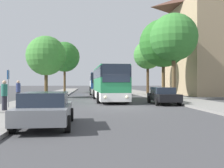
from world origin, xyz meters
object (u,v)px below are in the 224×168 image
at_px(tree_left_near, 46,56).
at_px(tree_left_far, 65,57).
at_px(pedestrian_waiting_far, 18,91).
at_px(parked_car_left_curb, 45,109).
at_px(bus_rear, 97,83).
at_px(tree_right_mid, 174,37).
at_px(bus_front, 109,83).
at_px(bus_middle, 99,83).
at_px(bus_stop_sign, 8,84).
at_px(tree_right_near, 163,43).
at_px(tree_right_far, 148,55).
at_px(pedestrian_waiting_near, 4,95).
at_px(parked_car_right_near, 163,95).

xyz_separation_m(tree_left_near, tree_left_far, (0.85, 15.63, 1.42)).
bearing_deg(pedestrian_waiting_far, tree_left_near, 108.86).
height_order(parked_car_left_curb, tree_left_far, tree_left_far).
bearing_deg(bus_rear, tree_right_mid, -77.53).
height_order(bus_front, bus_rear, bus_rear).
height_order(bus_middle, tree_left_near, tree_left_near).
distance_m(bus_middle, bus_stop_sign, 24.01).
distance_m(bus_front, bus_stop_sign, 10.76).
distance_m(tree_right_near, tree_right_mid, 5.63).
xyz_separation_m(bus_front, bus_stop_sign, (-7.40, -7.81, -0.05)).
bearing_deg(tree_left_near, pedestrian_waiting_far, -94.94).
xyz_separation_m(tree_left_far, tree_right_far, (13.31, -7.93, -0.37)).
xyz_separation_m(pedestrian_waiting_near, pedestrian_waiting_far, (-0.79, 6.22, 0.03)).
distance_m(tree_left_near, tree_right_far, 16.15).
xyz_separation_m(bus_front, bus_middle, (-0.31, 15.13, -0.04)).
bearing_deg(tree_right_far, bus_front, -117.65).
bearing_deg(tree_right_near, tree_right_mid, -95.85).
relative_size(bus_front, parked_car_left_curb, 2.53).
relative_size(tree_right_mid, tree_right_far, 1.08).
bearing_deg(pedestrian_waiting_near, tree_right_mid, -92.25).
height_order(bus_front, bus_middle, bus_front).
bearing_deg(bus_front, parked_car_left_curb, -105.76).
relative_size(tree_right_near, tree_right_mid, 1.09).
distance_m(parked_car_right_near, pedestrian_waiting_far, 12.08).
distance_m(bus_rear, pedestrian_waiting_near, 39.19).
height_order(pedestrian_waiting_near, tree_left_far, tree_left_far).
relative_size(bus_front, pedestrian_waiting_far, 6.03).
bearing_deg(pedestrian_waiting_far, bus_rear, 100.42).
xyz_separation_m(bus_middle, bus_stop_sign, (-7.09, -22.94, -0.01)).
relative_size(pedestrian_waiting_near, tree_right_far, 0.22).
bearing_deg(tree_right_far, tree_right_near, -88.74).
relative_size(bus_stop_sign, tree_left_far, 0.28).
distance_m(bus_front, pedestrian_waiting_far, 8.62).
bearing_deg(tree_right_far, tree_left_far, 149.21).
xyz_separation_m(bus_middle, tree_right_near, (7.62, -9.22, 4.99)).
bearing_deg(tree_left_far, bus_front, -74.04).
bearing_deg(tree_right_far, parked_car_left_curb, -110.87).
relative_size(bus_front, tree_right_near, 1.16).
bearing_deg(tree_right_near, parked_car_left_curb, -117.90).
distance_m(bus_rear, tree_right_mid, 29.68).
xyz_separation_m(bus_stop_sign, pedestrian_waiting_near, (0.35, -1.95, -0.66)).
bearing_deg(tree_left_near, tree_right_mid, -22.23).
relative_size(parked_car_left_curb, pedestrian_waiting_near, 2.45).
distance_m(pedestrian_waiting_far, tree_left_near, 10.28).
height_order(parked_car_left_curb, bus_stop_sign, bus_stop_sign).
distance_m(bus_middle, tree_right_near, 12.96).
relative_size(parked_car_left_curb, bus_stop_sign, 1.73).
bearing_deg(tree_left_near, bus_front, -40.19).
relative_size(tree_left_far, tree_right_far, 1.11).
relative_size(bus_front, tree_right_mid, 1.26).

